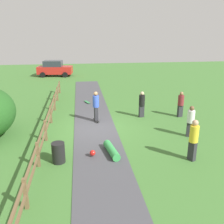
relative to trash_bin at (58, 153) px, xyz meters
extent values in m
plane|color=#427533|center=(1.80, 3.60, -0.45)|extent=(60.00, 60.00, 0.00)
cube|color=#47474C|center=(1.80, 3.60, -0.44)|extent=(2.40, 28.00, 0.02)
cube|color=brown|center=(-0.80, -2.83, 0.10)|extent=(0.12, 0.12, 1.10)
cube|color=brown|center=(-0.80, -0.25, 0.10)|extent=(0.12, 0.12, 1.10)
cube|color=brown|center=(-0.80, 2.32, 0.10)|extent=(0.12, 0.12, 1.10)
cube|color=brown|center=(-0.80, 4.89, 0.10)|extent=(0.12, 0.12, 1.10)
cube|color=brown|center=(-0.80, 7.46, 0.10)|extent=(0.12, 0.12, 1.10)
cube|color=brown|center=(-0.80, 10.03, 0.10)|extent=(0.12, 0.12, 1.10)
cube|color=brown|center=(-0.80, 12.60, 0.10)|extent=(0.12, 0.12, 1.10)
cube|color=brown|center=(-0.80, 3.60, 0.05)|extent=(0.08, 18.00, 0.09)
cube|color=brown|center=(-0.80, 3.60, 0.50)|extent=(0.08, 18.00, 0.09)
cylinder|color=black|center=(0.00, 0.00, 0.00)|extent=(0.56, 0.56, 0.90)
cube|color=black|center=(1.95, 4.77, -0.36)|extent=(0.31, 0.82, 0.02)
cylinder|color=silver|center=(1.84, 5.03, -0.40)|extent=(0.04, 0.06, 0.06)
cylinder|color=silver|center=(1.99, 5.06, -0.40)|extent=(0.04, 0.06, 0.06)
cylinder|color=silver|center=(1.92, 4.48, -0.40)|extent=(0.04, 0.06, 0.06)
cylinder|color=silver|center=(2.07, 4.50, -0.40)|extent=(0.04, 0.06, 0.06)
cube|color=#2D2D33|center=(1.95, 4.77, 0.08)|extent=(0.24, 0.34, 0.85)
cylinder|color=blue|center=(1.95, 4.77, 0.86)|extent=(0.43, 0.43, 0.71)
sphere|color=#9E704C|center=(1.95, 4.77, 1.34)|extent=(0.25, 0.25, 0.25)
cylinder|color=green|center=(2.34, 0.41, -0.25)|extent=(0.61, 1.58, 0.36)
sphere|color=red|center=(1.46, 0.26, -0.25)|extent=(0.26, 0.26, 0.26)
cube|color=#338C4C|center=(1.54, 8.99, -0.36)|extent=(0.49, 0.82, 0.02)
cylinder|color=silver|center=(1.72, 8.76, -0.40)|extent=(0.05, 0.07, 0.06)
cylinder|color=silver|center=(1.58, 8.70, -0.40)|extent=(0.05, 0.07, 0.06)
cylinder|color=silver|center=(1.51, 9.27, -0.40)|extent=(0.05, 0.07, 0.06)
cylinder|color=silver|center=(1.37, 9.22, -0.40)|extent=(0.05, 0.07, 0.06)
cube|color=#2D2D33|center=(4.96, 5.24, -0.05)|extent=(0.35, 0.25, 0.80)
cylinder|color=black|center=(4.96, 5.24, 0.69)|extent=(0.43, 0.43, 0.67)
sphere|color=beige|center=(4.96, 5.24, 1.14)|extent=(0.24, 0.24, 0.24)
cube|color=#2D2D33|center=(6.73, 1.83, -0.05)|extent=(0.37, 0.29, 0.80)
cylinder|color=white|center=(6.73, 1.83, 0.68)|extent=(0.48, 0.48, 0.67)
sphere|color=brown|center=(6.73, 1.83, 1.13)|extent=(0.24, 0.24, 0.24)
cube|color=#2D2D33|center=(5.74, -0.58, -0.01)|extent=(0.31, 0.37, 0.88)
cylinder|color=yellow|center=(5.74, -0.58, 0.79)|extent=(0.50, 0.50, 0.73)
sphere|color=tan|center=(5.74, -0.58, 1.29)|extent=(0.26, 0.26, 0.26)
cube|color=#2D2D33|center=(7.48, 4.95, -0.06)|extent=(0.36, 0.26, 0.79)
cylinder|color=maroon|center=(7.48, 4.95, 0.67)|extent=(0.45, 0.45, 0.66)
sphere|color=#9E704C|center=(7.48, 4.95, 1.11)|extent=(0.24, 0.24, 0.24)
cube|color=red|center=(-1.94, 21.63, 0.32)|extent=(4.36, 2.16, 0.90)
cube|color=#2D333D|center=(-2.14, 21.65, 1.12)|extent=(2.36, 1.79, 0.70)
cylinder|color=black|center=(-0.50, 22.35, -0.13)|extent=(0.66, 0.31, 0.64)
cylinder|color=black|center=(-0.69, 20.61, -0.13)|extent=(0.66, 0.31, 0.64)
cylinder|color=black|center=(-3.18, 22.65, -0.13)|extent=(0.66, 0.31, 0.64)
cylinder|color=black|center=(-3.38, 20.91, -0.13)|extent=(0.66, 0.31, 0.64)
camera|label=1|loc=(1.02, -9.58, 4.93)|focal=39.29mm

